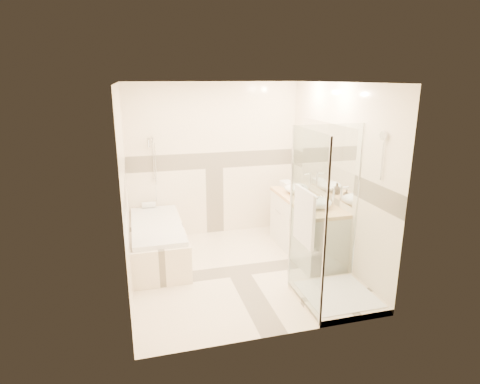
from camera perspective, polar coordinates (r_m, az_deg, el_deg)
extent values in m
cube|color=#FCE7C9|center=(5.62, -0.32, -11.17)|extent=(2.80, 3.00, 0.01)
cube|color=white|center=(5.00, -0.37, 15.38)|extent=(2.80, 3.00, 0.01)
cube|color=#FFEACB|center=(6.60, -3.70, 4.50)|extent=(2.80, 0.01, 2.50)
cube|color=#FFEACB|center=(3.80, 5.49, -4.24)|extent=(2.80, 0.01, 2.50)
cube|color=#FFEACB|center=(5.01, -16.08, 0.21)|extent=(0.01, 3.00, 2.50)
cube|color=#FFEACB|center=(5.68, 13.50, 2.22)|extent=(0.01, 3.00, 2.50)
cube|color=white|center=(5.89, 12.10, 4.78)|extent=(0.01, 1.60, 1.00)
cylinder|color=silver|center=(6.42, -12.23, 4.78)|extent=(0.02, 0.02, 0.70)
cube|color=#FFEACB|center=(5.95, -11.63, -7.18)|extent=(0.75, 1.70, 0.50)
cube|color=white|center=(5.85, -11.78, -4.65)|extent=(0.69, 1.60, 0.06)
ellipsoid|color=white|center=(5.87, -11.75, -5.11)|extent=(0.56, 1.40, 0.16)
cube|color=white|center=(6.06, 9.30, -5.09)|extent=(0.55, 1.60, 0.80)
cylinder|color=silver|center=(5.56, 8.32, -5.38)|extent=(0.01, 0.24, 0.01)
cylinder|color=silver|center=(6.25, 5.44, -2.83)|extent=(0.01, 0.24, 0.01)
cube|color=#F5C181|center=(5.92, 9.49, -1.25)|extent=(0.57, 1.62, 0.05)
cube|color=#FFEACB|center=(5.06, 13.69, -14.36)|extent=(0.90, 0.90, 0.08)
cube|color=white|center=(5.04, 13.73, -13.92)|extent=(0.80, 0.80, 0.01)
cube|color=white|center=(4.45, 9.49, -4.19)|extent=(0.01, 0.90, 2.00)
cube|color=white|center=(5.01, 12.03, -2.01)|extent=(0.90, 0.01, 2.00)
cylinder|color=silver|center=(4.07, 12.04, -6.28)|extent=(0.03, 0.03, 2.00)
cylinder|color=silver|center=(4.83, 7.23, -2.45)|extent=(0.03, 0.03, 2.00)
cylinder|color=silver|center=(5.23, 16.40, -1.55)|extent=(0.03, 0.03, 2.00)
cylinder|color=silver|center=(4.65, 19.73, 7.55)|extent=(0.03, 0.10, 0.10)
cylinder|color=silver|center=(4.32, 9.27, 0.24)|extent=(0.02, 0.60, 0.02)
cube|color=white|center=(4.41, 9.10, -3.51)|extent=(0.04, 0.48, 0.62)
ellipsoid|color=white|center=(6.20, 8.00, 0.54)|extent=(0.36, 0.36, 0.15)
ellipsoid|color=white|center=(5.54, 11.05, -1.47)|extent=(0.37, 0.37, 0.15)
cylinder|color=silver|center=(6.27, 9.92, 1.36)|extent=(0.03, 0.03, 0.30)
cylinder|color=silver|center=(6.22, 9.52, 2.48)|extent=(0.11, 0.03, 0.03)
cylinder|color=silver|center=(5.62, 13.15, -0.64)|extent=(0.03, 0.03, 0.28)
cylinder|color=silver|center=(5.57, 12.77, 0.50)|extent=(0.10, 0.02, 0.02)
imported|color=black|center=(5.75, 10.00, -0.77)|extent=(0.07, 0.07, 0.15)
imported|color=black|center=(6.00, 8.85, 0.11)|extent=(0.16, 0.16, 0.17)
cube|color=white|center=(6.53, 6.76, 1.10)|extent=(0.18, 0.28, 0.09)
cylinder|color=white|center=(6.54, -12.85, -1.80)|extent=(0.21, 0.10, 0.10)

